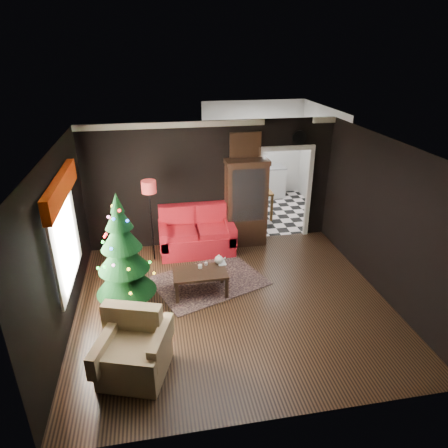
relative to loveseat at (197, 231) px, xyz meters
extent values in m
plane|color=black|center=(0.40, -2.05, -0.50)|extent=(5.50, 5.50, 0.00)
plane|color=white|center=(0.40, -2.05, 2.30)|extent=(5.50, 5.50, 0.00)
plane|color=black|center=(0.40, 0.45, 0.90)|extent=(5.50, 0.00, 5.50)
plane|color=black|center=(0.40, -4.55, 0.90)|extent=(5.50, 0.00, 5.50)
plane|color=black|center=(-2.35, -2.05, 0.90)|extent=(0.00, 5.50, 5.50)
plane|color=black|center=(3.15, -2.05, 0.90)|extent=(0.00, 5.50, 5.50)
cube|color=white|center=(-2.31, -1.85, 0.95)|extent=(0.05, 1.60, 1.40)
cube|color=#8E2503|center=(-2.23, -1.85, 1.77)|extent=(0.12, 2.10, 0.35)
plane|color=white|center=(2.10, 1.95, -0.50)|extent=(3.00, 3.00, 0.00)
cube|color=white|center=(2.10, 3.40, 1.20)|extent=(0.70, 0.06, 0.70)
cube|color=#654D5C|center=(0.07, -1.27, -0.49)|extent=(2.43, 2.11, 0.01)
cylinder|color=white|center=(-0.11, -1.50, -0.02)|extent=(0.09, 0.09, 0.07)
cylinder|color=silver|center=(0.01, -1.41, -0.02)|extent=(0.06, 0.06, 0.05)
imported|color=gray|center=(0.23, -1.40, 0.05)|extent=(0.15, 0.02, 0.21)
cylinder|color=white|center=(2.35, 0.40, 1.88)|extent=(0.32, 0.32, 0.06)
cube|color=#B08141|center=(1.15, 0.41, 1.75)|extent=(0.62, 0.05, 0.52)
cube|color=silver|center=(2.10, 3.15, -0.05)|extent=(1.80, 0.60, 0.90)
camera|label=1|loc=(-0.83, -7.89, 3.76)|focal=32.02mm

